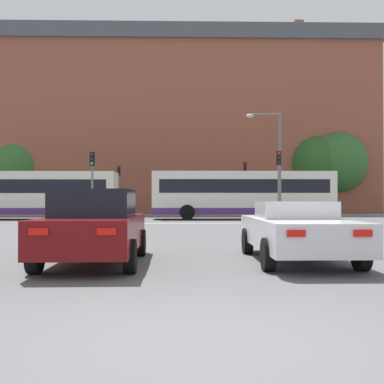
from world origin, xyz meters
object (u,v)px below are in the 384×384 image
at_px(traffic_light_near_left, 92,175).
at_px(street_lamp_junction, 274,154).
at_px(bus_crossing_lead, 243,194).
at_px(traffic_light_far_right, 245,180).
at_px(bus_crossing_trailing, 30,194).
at_px(pedestrian_walking_east, 198,203).
at_px(car_roadster_right, 296,230).
at_px(traffic_light_near_right, 279,175).
at_px(pedestrian_walking_west, 88,204).
at_px(traffic_light_far_left, 119,182).
at_px(pedestrian_waiting, 92,204).
at_px(car_saloon_left, 95,226).

distance_m(traffic_light_near_left, street_lamp_junction, 11.13).
xyz_separation_m(bus_crossing_lead, traffic_light_far_right, (1.23, 7.90, 1.28)).
bearing_deg(bus_crossing_trailing, pedestrian_walking_east, -55.39).
bearing_deg(traffic_light_far_right, car_roadster_right, -95.45).
distance_m(bus_crossing_lead, traffic_light_far_right, 8.10).
height_order(bus_crossing_lead, street_lamp_junction, street_lamp_junction).
xyz_separation_m(traffic_light_near_right, pedestrian_walking_west, (-13.64, 13.45, -1.83)).
bearing_deg(street_lamp_junction, traffic_light_near_right, -92.23).
xyz_separation_m(bus_crossing_lead, bus_crossing_trailing, (-14.50, 0.15, -0.01)).
height_order(car_roadster_right, traffic_light_far_left, traffic_light_far_left).
bearing_deg(pedestrian_waiting, pedestrian_walking_west, 37.51).
xyz_separation_m(car_saloon_left, pedestrian_waiting, (-5.80, 30.90, 0.17)).
distance_m(car_saloon_left, pedestrian_walking_east, 30.94).
xyz_separation_m(bus_crossing_lead, traffic_light_near_left, (-9.33, -5.01, 1.01)).
bearing_deg(traffic_light_far_right, bus_crossing_trailing, -153.79).
relative_size(traffic_light_far_left, pedestrian_walking_west, 2.51).
bearing_deg(pedestrian_waiting, traffic_light_far_left, -137.23).
relative_size(bus_crossing_trailing, traffic_light_far_left, 2.80).
bearing_deg(pedestrian_waiting, car_saloon_left, 151.81).
bearing_deg(street_lamp_junction, bus_crossing_lead, 116.61).
height_order(bus_crossing_lead, traffic_light_near_right, traffic_light_near_right).
bearing_deg(car_roadster_right, street_lamp_junction, 80.68).
bearing_deg(bus_crossing_trailing, traffic_light_far_left, -32.42).
distance_m(car_saloon_left, bus_crossing_trailing, 24.23).
height_order(traffic_light_near_right, pedestrian_walking_east, traffic_light_near_right).
height_order(car_roadster_right, pedestrian_waiting, pedestrian_waiting).
distance_m(car_saloon_left, street_lamp_junction, 21.13).
bearing_deg(pedestrian_waiting, pedestrian_walking_east, -129.60).
bearing_deg(pedestrian_walking_west, pedestrian_walking_east, 172.57).
bearing_deg(pedestrian_walking_west, bus_crossing_lead, 139.05).
bearing_deg(traffic_light_far_left, traffic_light_near_right, -49.88).
xyz_separation_m(traffic_light_far_left, pedestrian_waiting, (-2.32, 0.34, -1.84)).
relative_size(street_lamp_junction, pedestrian_waiting, 4.10).
bearing_deg(car_saloon_left, traffic_light_near_left, 99.97).
distance_m(traffic_light_near_right, traffic_light_far_left, 17.02).
xyz_separation_m(traffic_light_far_right, pedestrian_waiting, (-13.05, 0.47, -2.05)).
relative_size(bus_crossing_lead, pedestrian_walking_east, 6.92).
xyz_separation_m(traffic_light_near_right, traffic_light_far_left, (-10.97, 13.02, 0.00)).
bearing_deg(bus_crossing_lead, traffic_light_near_left, 118.23).
distance_m(car_saloon_left, traffic_light_near_left, 17.93).
xyz_separation_m(bus_crossing_lead, pedestrian_walking_west, (-12.17, 8.46, -0.77)).
relative_size(traffic_light_far_left, pedestrian_walking_east, 2.35).
bearing_deg(traffic_light_far_right, car_saloon_left, -103.40).
height_order(street_lamp_junction, pedestrian_waiting, street_lamp_junction).
distance_m(car_saloon_left, pedestrian_walking_west, 31.59).
relative_size(bus_crossing_trailing, pedestrian_waiting, 7.04).
bearing_deg(car_saloon_left, street_lamp_junction, 68.01).
bearing_deg(car_roadster_right, traffic_light_near_right, 79.89).
relative_size(car_roadster_right, traffic_light_near_left, 1.18).
relative_size(car_roadster_right, bus_crossing_trailing, 0.41).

